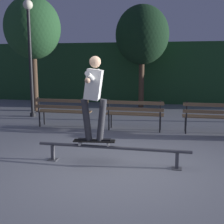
{
  "coord_description": "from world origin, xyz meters",
  "views": [
    {
      "loc": [
        1.08,
        -4.93,
        1.9
      ],
      "look_at": [
        -0.17,
        1.0,
        0.85
      ],
      "focal_mm": 46.97,
      "sensor_mm": 36.0,
      "label": 1
    }
  ],
  "objects_px": {
    "skateboarder": "(94,91)",
    "lamp_post_left": "(30,44)",
    "tree_behind_benches": "(142,35)",
    "skateboard": "(94,141)",
    "park_bench_leftmost": "(63,109)",
    "tree_far_left": "(33,29)",
    "grind_rail": "(112,150)",
    "park_bench_right_center": "(214,114)",
    "park_bench_left_center": "(134,112)"
  },
  "relations": [
    {
      "from": "skateboarder",
      "to": "lamp_post_left",
      "type": "height_order",
      "value": "lamp_post_left"
    },
    {
      "from": "skateboarder",
      "to": "tree_behind_benches",
      "type": "distance_m",
      "value": 7.22
    },
    {
      "from": "skateboard",
      "to": "skateboarder",
      "type": "relative_size",
      "value": 0.51
    },
    {
      "from": "skateboard",
      "to": "tree_behind_benches",
      "type": "bearing_deg",
      "value": 89.15
    },
    {
      "from": "park_bench_leftmost",
      "to": "tree_far_left",
      "type": "height_order",
      "value": "tree_far_left"
    },
    {
      "from": "grind_rail",
      "to": "park_bench_leftmost",
      "type": "relative_size",
      "value": 1.8
    },
    {
      "from": "grind_rail",
      "to": "tree_far_left",
      "type": "bearing_deg",
      "value": 128.06
    },
    {
      "from": "tree_behind_benches",
      "to": "park_bench_right_center",
      "type": "bearing_deg",
      "value": -60.98
    },
    {
      "from": "skateboarder",
      "to": "tree_behind_benches",
      "type": "relative_size",
      "value": 0.38
    },
    {
      "from": "grind_rail",
      "to": "park_bench_left_center",
      "type": "relative_size",
      "value": 1.8
    },
    {
      "from": "skateboard",
      "to": "skateboarder",
      "type": "height_order",
      "value": "skateboarder"
    },
    {
      "from": "park_bench_leftmost",
      "to": "lamp_post_left",
      "type": "xyz_separation_m",
      "value": [
        -1.67,
        1.4,
        1.94
      ]
    },
    {
      "from": "park_bench_left_center",
      "to": "grind_rail",
      "type": "bearing_deg",
      "value": -91.01
    },
    {
      "from": "tree_far_left",
      "to": "park_bench_leftmost",
      "type": "bearing_deg",
      "value": -50.24
    },
    {
      "from": "skateboarder",
      "to": "tree_far_left",
      "type": "bearing_deg",
      "value": 125.71
    },
    {
      "from": "tree_behind_benches",
      "to": "tree_far_left",
      "type": "xyz_separation_m",
      "value": [
        -3.91,
        -1.74,
        0.16
      ]
    },
    {
      "from": "skateboarder",
      "to": "park_bench_left_center",
      "type": "relative_size",
      "value": 0.97
    },
    {
      "from": "skateboard",
      "to": "park_bench_leftmost",
      "type": "height_order",
      "value": "park_bench_leftmost"
    },
    {
      "from": "grind_rail",
      "to": "lamp_post_left",
      "type": "bearing_deg",
      "value": 131.69
    },
    {
      "from": "park_bench_leftmost",
      "to": "park_bench_left_center",
      "type": "height_order",
      "value": "same"
    },
    {
      "from": "park_bench_left_center",
      "to": "tree_behind_benches",
      "type": "distance_m",
      "value": 4.92
    },
    {
      "from": "park_bench_right_center",
      "to": "tree_behind_benches",
      "type": "distance_m",
      "value": 5.45
    },
    {
      "from": "park_bench_right_center",
      "to": "tree_far_left",
      "type": "xyz_separation_m",
      "value": [
        -6.28,
        2.54,
        2.57
      ]
    },
    {
      "from": "park_bench_left_center",
      "to": "tree_behind_benches",
      "type": "xyz_separation_m",
      "value": [
        -0.29,
        4.28,
        2.41
      ]
    },
    {
      "from": "lamp_post_left",
      "to": "grind_rail",
      "type": "bearing_deg",
      "value": -48.31
    },
    {
      "from": "grind_rail",
      "to": "park_bench_right_center",
      "type": "distance_m",
      "value": 3.5
    },
    {
      "from": "grind_rail",
      "to": "tree_far_left",
      "type": "height_order",
      "value": "tree_far_left"
    },
    {
      "from": "tree_far_left",
      "to": "skateboard",
      "type": "bearing_deg",
      "value": -54.31
    },
    {
      "from": "skateboarder",
      "to": "park_bench_right_center",
      "type": "distance_m",
      "value": 3.8
    },
    {
      "from": "grind_rail",
      "to": "park_bench_left_center",
      "type": "height_order",
      "value": "park_bench_left_center"
    },
    {
      "from": "park_bench_right_center",
      "to": "park_bench_leftmost",
      "type": "bearing_deg",
      "value": 180.0
    },
    {
      "from": "skateboarder",
      "to": "skateboard",
      "type": "bearing_deg",
      "value": -173.03
    },
    {
      "from": "park_bench_left_center",
      "to": "tree_far_left",
      "type": "distance_m",
      "value": 5.54
    },
    {
      "from": "tree_behind_benches",
      "to": "lamp_post_left",
      "type": "bearing_deg",
      "value": -140.4
    },
    {
      "from": "skateboard",
      "to": "grind_rail",
      "type": "bearing_deg",
      "value": -0.0
    },
    {
      "from": "skateboard",
      "to": "park_bench_leftmost",
      "type": "relative_size",
      "value": 0.5
    },
    {
      "from": "grind_rail",
      "to": "park_bench_leftmost",
      "type": "bearing_deg",
      "value": 126.42
    },
    {
      "from": "tree_behind_benches",
      "to": "lamp_post_left",
      "type": "height_order",
      "value": "tree_behind_benches"
    },
    {
      "from": "grind_rail",
      "to": "skateboarder",
      "type": "relative_size",
      "value": 1.85
    },
    {
      "from": "skateboard",
      "to": "skateboarder",
      "type": "xyz_separation_m",
      "value": [
        0.0,
        0.0,
        0.94
      ]
    },
    {
      "from": "park_bench_left_center",
      "to": "tree_far_left",
      "type": "relative_size",
      "value": 0.37
    },
    {
      "from": "grind_rail",
      "to": "skateboard",
      "type": "height_order",
      "value": "skateboard"
    },
    {
      "from": "park_bench_leftmost",
      "to": "skateboarder",
      "type": "bearing_deg",
      "value": -58.4
    },
    {
      "from": "skateboard",
      "to": "park_bench_left_center",
      "type": "height_order",
      "value": "park_bench_left_center"
    },
    {
      "from": "grind_rail",
      "to": "tree_behind_benches",
      "type": "xyz_separation_m",
      "value": [
        -0.24,
        7.04,
        2.67
      ]
    },
    {
      "from": "lamp_post_left",
      "to": "park_bench_left_center",
      "type": "bearing_deg",
      "value": -20.48
    },
    {
      "from": "tree_behind_benches",
      "to": "skateboarder",
      "type": "bearing_deg",
      "value": -90.83
    },
    {
      "from": "park_bench_leftmost",
      "to": "tree_behind_benches",
      "type": "xyz_separation_m",
      "value": [
        1.8,
        4.28,
        2.41
      ]
    },
    {
      "from": "tree_behind_benches",
      "to": "park_bench_leftmost",
      "type": "bearing_deg",
      "value": -112.83
    },
    {
      "from": "park_bench_left_center",
      "to": "tree_far_left",
      "type": "bearing_deg",
      "value": 148.84
    }
  ]
}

